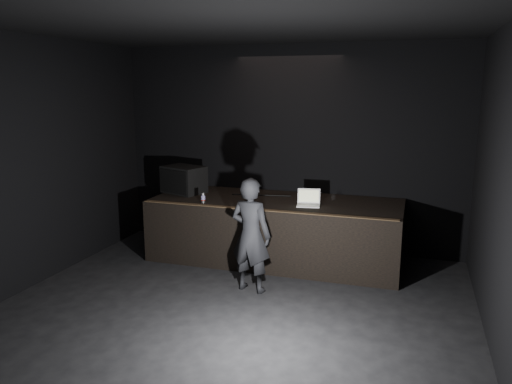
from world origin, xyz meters
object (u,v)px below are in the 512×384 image
Objects in this scene: beer_can at (203,198)px; person at (251,235)px; stage_riser at (276,230)px; stage_monitor at (184,180)px; laptop at (309,201)px.

person is (1.06, -0.82, -0.28)m from beer_can.
stage_riser is 1.83m from stage_monitor.
stage_monitor is at bearing 177.47° from stage_riser.
beer_can is (0.63, -0.61, -0.15)m from stage_monitor.
beer_can is 0.10× the size of person.
stage_monitor is 0.89m from beer_can.
laptop is at bearing -105.61° from person.
stage_riser is 0.83m from laptop.
stage_riser is 1.31m from beer_can.
stage_monitor is 2.26m from person.
person reaches higher than stage_riser.
stage_monitor is 5.16× the size of beer_can.
beer_can is at bearing -152.91° from stage_riser.
person is (-0.55, -1.16, -0.26)m from laptop.
beer_can is (-1.04, -0.53, 0.58)m from stage_riser.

